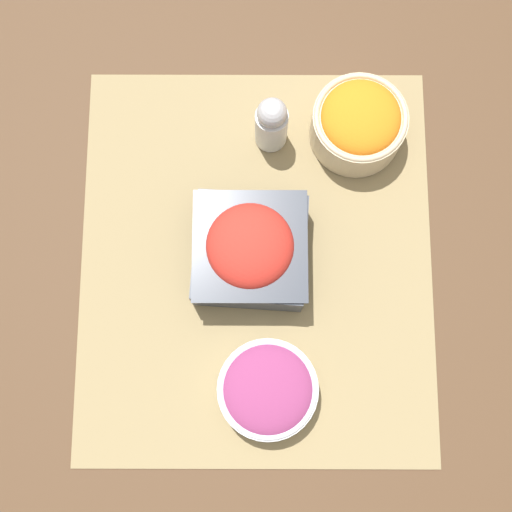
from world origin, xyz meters
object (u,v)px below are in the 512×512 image
Objects in this scene: tomato_bowl at (250,249)px; carrot_bowl at (358,123)px; onion_bowl at (267,390)px; pepper_shaker at (271,123)px.

tomato_bowl is 0.23m from carrot_bowl.
onion_bowl is 0.35m from pepper_shaker.
pepper_shaker is (-0.17, 0.03, 0.01)m from tomato_bowl.
tomato_bowl is at bearing -9.28° from pepper_shaker.
pepper_shaker is at bearing 179.19° from onion_bowl.
carrot_bowl is 0.37m from onion_bowl.
onion_bowl is at bearing 7.32° from tomato_bowl.
pepper_shaker reaches higher than carrot_bowl.
carrot_bowl is at bearing 160.82° from onion_bowl.
tomato_bowl reaches higher than carrot_bowl.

